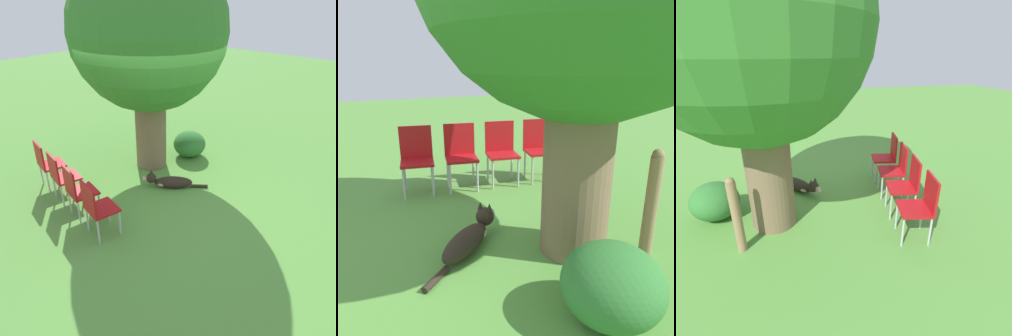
# 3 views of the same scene
# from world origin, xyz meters

# --- Properties ---
(ground_plane) EXTENTS (30.00, 30.00, 0.00)m
(ground_plane) POSITION_xyz_m (0.00, 0.00, 0.00)
(ground_plane) COLOR #56933D
(oak_tree) EXTENTS (2.88, 2.88, 4.13)m
(oak_tree) POSITION_xyz_m (0.34, 0.86, 2.64)
(oak_tree) COLOR #7A6047
(oak_tree) RESTS_ON ground_plane
(dog) EXTENTS (0.86, 0.98, 0.35)m
(dog) POSITION_xyz_m (-0.11, -0.04, 0.12)
(dog) COLOR #2D231C
(dog) RESTS_ON ground_plane
(fence_post) EXTENTS (0.12, 0.12, 1.05)m
(fence_post) POSITION_xyz_m (0.75, 1.40, 0.53)
(fence_post) COLOR #937551
(fence_post) RESTS_ON ground_plane
(red_chair_0) EXTENTS (0.50, 0.51, 0.93)m
(red_chair_0) POSITION_xyz_m (-1.85, -0.16, 0.53)
(red_chair_0) COLOR #B21419
(red_chair_0) RESTS_ON ground_plane
(red_chair_1) EXTENTS (0.50, 0.51, 0.93)m
(red_chair_1) POSITION_xyz_m (-1.77, 0.45, 0.53)
(red_chair_1) COLOR #B21419
(red_chair_1) RESTS_ON ground_plane
(red_chair_2) EXTENTS (0.50, 0.51, 0.93)m
(red_chair_2) POSITION_xyz_m (-1.69, 1.05, 0.53)
(red_chair_2) COLOR #B21419
(red_chair_2) RESTS_ON ground_plane
(red_chair_3) EXTENTS (0.50, 0.51, 0.93)m
(red_chair_3) POSITION_xyz_m (-1.61, 1.66, 0.53)
(red_chair_3) COLOR #B21419
(red_chair_3) RESTS_ON ground_plane
(low_shrub) EXTENTS (0.72, 0.72, 0.57)m
(low_shrub) POSITION_xyz_m (1.21, 0.52, 0.29)
(low_shrub) COLOR #337533
(low_shrub) RESTS_ON ground_plane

